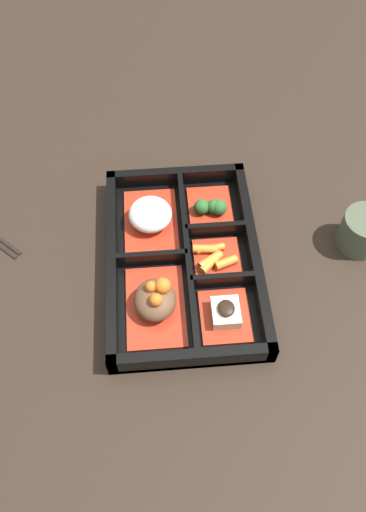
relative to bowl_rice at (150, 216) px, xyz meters
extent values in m
plane|color=black|center=(-0.07, -0.05, -0.03)|extent=(3.00, 3.00, 0.00)
cube|color=black|center=(-0.07, -0.05, -0.02)|extent=(0.33, 0.23, 0.01)
cube|color=black|center=(-0.07, -0.15, -0.01)|extent=(0.33, 0.01, 0.04)
cube|color=black|center=(-0.07, 0.06, -0.01)|extent=(0.33, 0.01, 0.04)
cube|color=black|center=(-0.23, -0.05, -0.01)|extent=(0.01, 0.23, 0.04)
cube|color=black|center=(0.08, -0.05, -0.01)|extent=(0.01, 0.23, 0.04)
cube|color=black|center=(-0.07, -0.05, -0.01)|extent=(0.30, 0.01, 0.04)
cube|color=black|center=(-0.12, -0.10, -0.01)|extent=(0.01, 0.09, 0.04)
cube|color=black|center=(-0.03, -0.10, -0.01)|extent=(0.01, 0.09, 0.04)
cube|color=black|center=(-0.07, 0.00, -0.01)|extent=(0.01, 0.11, 0.04)
cube|color=#B22D19|center=(-0.15, 0.00, -0.02)|extent=(0.13, 0.08, 0.01)
ellipsoid|color=brown|center=(-0.15, 0.00, 0.01)|extent=(0.07, 0.06, 0.04)
sphere|color=#D1661E|center=(-0.16, 0.00, 0.03)|extent=(0.02, 0.02, 0.02)
sphere|color=#D1661E|center=(-0.14, 0.00, 0.03)|extent=(0.02, 0.02, 0.02)
sphere|color=#D1661E|center=(-0.14, -0.01, 0.03)|extent=(0.02, 0.02, 0.02)
cube|color=#B22D19|center=(0.00, 0.00, -0.02)|extent=(0.13, 0.08, 0.01)
ellipsoid|color=silver|center=(0.00, 0.00, 0.01)|extent=(0.07, 0.07, 0.04)
cube|color=#B22D19|center=(-0.17, -0.10, -0.02)|extent=(0.08, 0.07, 0.01)
cube|color=beige|center=(-0.17, -0.10, 0.00)|extent=(0.04, 0.04, 0.02)
ellipsoid|color=black|center=(-0.17, -0.10, 0.01)|extent=(0.03, 0.02, 0.01)
cube|color=#B22D19|center=(-0.08, -0.10, -0.02)|extent=(0.07, 0.07, 0.01)
cylinder|color=orange|center=(-0.06, -0.08, -0.01)|extent=(0.02, 0.04, 0.01)
cylinder|color=orange|center=(-0.09, -0.09, -0.01)|extent=(0.04, 0.04, 0.01)
cylinder|color=orange|center=(-0.09, -0.11, -0.01)|extent=(0.02, 0.04, 0.01)
cylinder|color=orange|center=(-0.06, -0.09, -0.01)|extent=(0.02, 0.04, 0.01)
cylinder|color=orange|center=(-0.08, -0.08, -0.01)|extent=(0.03, 0.04, 0.01)
cube|color=#B22D19|center=(0.02, -0.10, -0.02)|extent=(0.09, 0.07, 0.01)
sphere|color=#265B28|center=(0.01, -0.11, 0.00)|extent=(0.03, 0.03, 0.03)
sphere|color=#265B28|center=(0.01, -0.10, 0.00)|extent=(0.02, 0.02, 0.02)
sphere|color=#265B28|center=(0.01, -0.08, 0.00)|extent=(0.02, 0.02, 0.02)
cylinder|color=#424C38|center=(-0.06, -0.32, 0.00)|extent=(0.07, 0.07, 0.06)
camera|label=1|loc=(-0.47, -0.01, 0.62)|focal=35.00mm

